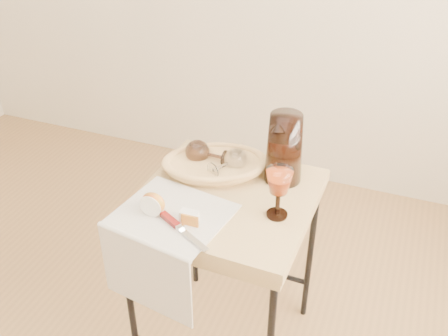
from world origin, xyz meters
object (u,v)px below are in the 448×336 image
at_px(bread_basket, 215,166).
at_px(table_knife, 182,229).
at_px(tea_towel, 172,215).
at_px(goblet_lying_b, 226,164).
at_px(pitcher, 284,148).
at_px(side_table, 226,274).
at_px(apple_half, 153,203).
at_px(wine_goblet, 278,193).
at_px(goblet_lying_a, 209,154).

height_order(bread_basket, table_knife, bread_basket).
distance_m(tea_towel, bread_basket, 0.29).
bearing_deg(tea_towel, goblet_lying_b, 81.89).
bearing_deg(tea_towel, pitcher, 59.60).
height_order(side_table, bread_basket, bread_basket).
bearing_deg(table_knife, goblet_lying_b, 115.69).
height_order(tea_towel, bread_basket, bread_basket).
xyz_separation_m(bread_basket, apple_half, (-0.09, -0.29, 0.02)).
bearing_deg(goblet_lying_b, tea_towel, -169.49).
relative_size(bread_basket, goblet_lying_b, 2.47).
bearing_deg(apple_half, bread_basket, 73.81).
distance_m(wine_goblet, table_knife, 0.31).
height_order(tea_towel, table_knife, table_knife).
xyz_separation_m(goblet_lying_a, apple_half, (-0.06, -0.31, -0.01)).
distance_m(wine_goblet, apple_half, 0.39).
distance_m(tea_towel, goblet_lying_b, 0.28).
bearing_deg(apple_half, goblet_lying_b, 63.99).
xyz_separation_m(goblet_lying_a, wine_goblet, (0.30, -0.18, 0.03)).
height_order(goblet_lying_b, apple_half, goblet_lying_b).
distance_m(goblet_lying_b, table_knife, 0.33).
xyz_separation_m(goblet_lying_a, goblet_lying_b, (0.08, -0.03, -0.00)).
bearing_deg(wine_goblet, pitcher, 101.22).
bearing_deg(wine_goblet, tea_towel, -158.77).
distance_m(goblet_lying_b, wine_goblet, 0.27).
bearing_deg(tea_towel, table_knife, -36.16).
xyz_separation_m(bread_basket, goblet_lying_b, (0.05, -0.02, 0.03)).
distance_m(side_table, tea_towel, 0.42).
distance_m(bread_basket, wine_goblet, 0.33).
xyz_separation_m(goblet_lying_a, table_knife, (0.06, -0.36, -0.04)).
xyz_separation_m(side_table, pitcher, (0.15, 0.16, 0.49)).
height_order(goblet_lying_b, wine_goblet, wine_goblet).
distance_m(pitcher, wine_goblet, 0.21).
bearing_deg(wine_goblet, apple_half, -160.40).
bearing_deg(goblet_lying_a, apple_half, 81.92).
bearing_deg(pitcher, bread_basket, 175.42).
distance_m(side_table, table_knife, 0.44).
height_order(tea_towel, apple_half, apple_half).
bearing_deg(table_knife, side_table, 104.87).
relative_size(tea_towel, bread_basket, 1.02).
bearing_deg(bread_basket, table_knife, -108.61).
height_order(tea_towel, goblet_lying_b, goblet_lying_b).
xyz_separation_m(side_table, tea_towel, (-0.12, -0.16, 0.37)).
height_order(side_table, goblet_lying_b, goblet_lying_b).
relative_size(side_table, bread_basket, 2.20).
height_order(side_table, pitcher, pitcher).
relative_size(tea_towel, pitcher, 1.17).
relative_size(goblet_lying_b, wine_goblet, 0.77).
height_order(bread_basket, goblet_lying_a, goblet_lying_a).
bearing_deg(goblet_lying_a, side_table, 133.83).
xyz_separation_m(goblet_lying_b, pitcher, (0.19, 0.06, 0.07)).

